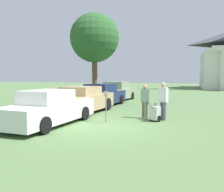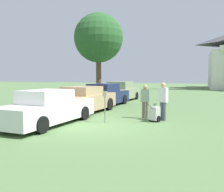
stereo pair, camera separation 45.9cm
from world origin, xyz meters
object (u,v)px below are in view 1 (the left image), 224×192
(parked_car_navy, at_px, (102,96))
(parking_meter, at_px, (106,101))
(person_worker, at_px, (145,99))
(parked_car_sage, at_px, (117,92))
(parked_car_white, at_px, (49,109))
(parked_car_tan, at_px, (83,100))
(person_supervisor, at_px, (163,99))
(equipment_cart, at_px, (155,113))

(parked_car_navy, xyz_separation_m, parking_meter, (2.16, -5.75, 0.26))
(parked_car_navy, height_order, parking_meter, parked_car_navy)
(parked_car_navy, height_order, person_worker, person_worker)
(parked_car_sage, height_order, person_worker, person_worker)
(parked_car_sage, bearing_deg, person_worker, -60.97)
(parked_car_white, distance_m, parked_car_tan, 3.59)
(parked_car_white, xyz_separation_m, person_supervisor, (4.55, 2.54, 0.33))
(parked_car_white, xyz_separation_m, person_worker, (3.65, 2.84, 0.25))
(parked_car_navy, xyz_separation_m, person_supervisor, (4.55, -4.40, 0.31))
(person_supervisor, bearing_deg, parked_car_tan, 11.36)
(parked_car_navy, relative_size, equipment_cart, 5.23)
(parked_car_white, xyz_separation_m, parked_car_tan, (0.00, 3.59, 0.03))
(parking_meter, distance_m, equipment_cart, 2.35)
(parked_car_white, relative_size, equipment_cart, 5.11)
(person_worker, distance_m, person_supervisor, 0.95)
(parked_car_tan, distance_m, equipment_cart, 4.49)
(parked_car_tan, distance_m, parked_car_navy, 3.34)
(parked_car_white, relative_size, person_supervisor, 2.86)
(parked_car_navy, xyz_separation_m, equipment_cart, (4.23, -4.81, -0.32))
(parked_car_white, xyz_separation_m, equipment_cart, (4.23, 2.12, -0.30))
(parked_car_navy, height_order, parked_car_sage, parked_car_sage)
(parked_car_sage, relative_size, person_supervisor, 2.69)
(parked_car_tan, relative_size, person_supervisor, 2.82)
(parked_car_white, bearing_deg, parked_car_sage, 94.80)
(person_supervisor, distance_m, equipment_cart, 0.82)
(parked_car_sage, distance_m, equipment_cart, 9.79)
(parked_car_white, relative_size, parked_car_navy, 0.98)
(parked_car_sage, xyz_separation_m, parking_meter, (2.16, -9.77, 0.25))
(parked_car_sage, bearing_deg, parked_car_navy, -85.21)
(parked_car_tan, bearing_deg, parked_car_sage, 94.80)
(parking_meter, distance_m, person_worker, 2.23)
(parked_car_white, bearing_deg, person_supervisor, 33.93)
(parked_car_white, relative_size, parking_meter, 3.63)
(parked_car_white, height_order, parked_car_tan, same)
(parking_meter, relative_size, equipment_cart, 1.41)
(parked_car_tan, distance_m, person_worker, 3.73)
(parking_meter, xyz_separation_m, person_worker, (1.49, 1.65, -0.03))
(parked_car_navy, bearing_deg, parked_car_sage, 94.79)
(parked_car_navy, relative_size, person_supervisor, 2.93)
(parked_car_tan, height_order, parked_car_sage, parked_car_sage)
(parked_car_sage, bearing_deg, equipment_cart, -59.58)
(parked_car_navy, relative_size, parking_meter, 3.72)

